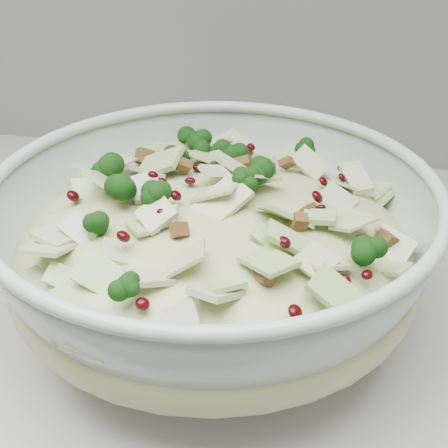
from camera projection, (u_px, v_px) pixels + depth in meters
The scene contains 2 objects.
mixing_bowl at pixel (214, 254), 0.53m from camera, with size 0.43×0.43×0.15m.
salad at pixel (214, 230), 0.52m from camera, with size 0.42×0.42×0.15m.
Camera 1 is at (-0.53, 1.17, 1.27)m, focal length 50.00 mm.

